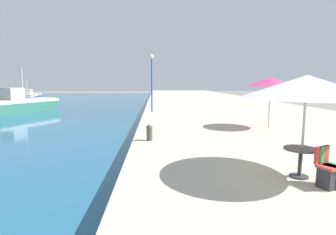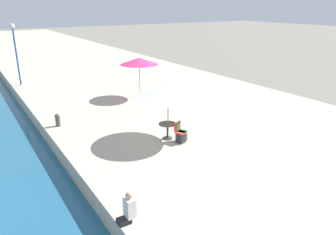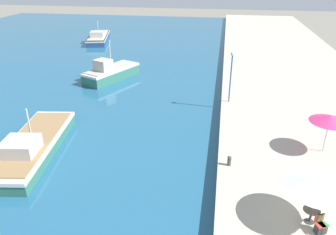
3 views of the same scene
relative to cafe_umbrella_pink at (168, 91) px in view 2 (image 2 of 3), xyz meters
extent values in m
cube|color=#BCB29E|center=(3.40, 28.31, -2.64)|extent=(16.00, 90.00, 0.77)
cylinder|color=#B7B7B7|center=(0.00, 0.00, -1.19)|extent=(0.06, 0.06, 2.12)
cone|color=white|center=(0.00, 0.00, 0.00)|extent=(3.19, 3.19, 0.56)
cylinder|color=#B7B7B7|center=(2.26, 7.07, -1.09)|extent=(0.06, 0.06, 2.31)
cone|color=#E5387A|center=(2.26, 7.07, 0.13)|extent=(2.50, 2.50, 0.44)
cylinder|color=#333338|center=(-0.07, -0.06, -2.23)|extent=(0.44, 0.44, 0.04)
cylinder|color=#333338|center=(-0.07, -0.06, -1.90)|extent=(0.08, 0.08, 0.70)
cylinder|color=#4C4742|center=(-0.07, -0.06, -1.53)|extent=(0.80, 0.80, 0.04)
cube|color=#2D2D33|center=(0.33, -0.69, -2.02)|extent=(0.47, 0.47, 0.45)
cube|color=#2D8E42|center=(0.33, -0.69, -1.77)|extent=(0.55, 0.55, 0.06)
cube|color=#2D8E42|center=(0.22, -0.52, -1.54)|extent=(0.37, 0.26, 0.40)
cube|color=#2D2D33|center=(0.19, -0.76, -2.02)|extent=(0.44, 0.44, 0.45)
cube|color=red|center=(0.19, -0.76, -1.77)|extent=(0.52, 0.52, 0.06)
cube|color=red|center=(0.12, -0.57, -1.54)|extent=(0.40, 0.20, 0.40)
cube|color=#232328|center=(-4.41, -4.63, -2.17)|extent=(0.39, 0.28, 0.16)
cube|color=silver|center=(-4.22, -4.63, -1.80)|extent=(0.26, 0.36, 0.58)
sphere|color=tan|center=(-4.22, -4.63, -1.40)|extent=(0.21, 0.21, 0.21)
cylinder|color=#4C4742|center=(-3.90, 4.31, -2.02)|extent=(0.24, 0.24, 0.45)
sphere|color=#4C4742|center=(-3.90, 4.31, -1.73)|extent=(0.26, 0.26, 0.26)
cylinder|color=#28519E|center=(-3.93, 14.95, -0.15)|extent=(0.12, 0.12, 4.20)
sphere|color=white|center=(-3.93, 14.95, 2.13)|extent=(0.36, 0.36, 0.36)
camera|label=1|loc=(-3.65, -6.20, 0.10)|focal=28.00mm
camera|label=2|loc=(-7.53, -11.89, 3.65)|focal=35.00mm
camera|label=3|loc=(-4.76, -13.25, 9.01)|focal=35.00mm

